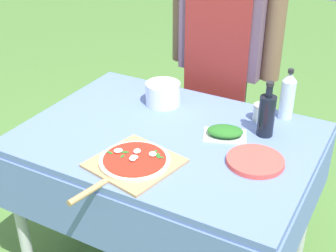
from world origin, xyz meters
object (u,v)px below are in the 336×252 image
(oil_bottle, at_px, (267,115))
(sauce_jar, at_px, (261,113))
(water_bottle, at_px, (288,95))
(person_cook, at_px, (224,43))
(herb_container, at_px, (225,132))
(prep_table, at_px, (168,154))
(mixing_tub, at_px, (163,94))
(pizza_on_peel, at_px, (133,162))
(plate_stack, at_px, (255,161))

(oil_bottle, distance_m, sauce_jar, 0.15)
(water_bottle, bearing_deg, person_cook, 145.60)
(herb_container, bearing_deg, prep_table, -155.84)
(water_bottle, xyz_separation_m, herb_container, (-0.18, -0.30, -0.09))
(mixing_tub, bearing_deg, person_cook, 74.73)
(person_cook, bearing_deg, water_bottle, 148.72)
(mixing_tub, bearing_deg, pizza_on_peel, -73.01)
(pizza_on_peel, bearing_deg, person_cook, 103.79)
(pizza_on_peel, relative_size, plate_stack, 2.19)
(pizza_on_peel, xyz_separation_m, mixing_tub, (-0.16, 0.53, 0.04))
(oil_bottle, xyz_separation_m, water_bottle, (0.03, 0.20, 0.01))
(herb_container, relative_size, plate_stack, 0.94)
(herb_container, distance_m, plate_stack, 0.23)
(person_cook, height_order, sauce_jar, person_cook)
(sauce_jar, bearing_deg, mixing_tub, -171.88)
(pizza_on_peel, relative_size, mixing_tub, 2.99)
(herb_container, relative_size, mixing_tub, 1.28)
(pizza_on_peel, distance_m, water_bottle, 0.80)
(prep_table, distance_m, mixing_tub, 0.34)
(prep_table, bearing_deg, mixing_tub, 123.43)
(pizza_on_peel, height_order, plate_stack, pizza_on_peel)
(mixing_tub, relative_size, sauce_jar, 2.10)
(prep_table, distance_m, plate_stack, 0.43)
(herb_container, xyz_separation_m, plate_stack, (0.19, -0.14, -0.01))
(person_cook, relative_size, pizza_on_peel, 3.34)
(pizza_on_peel, height_order, sauce_jar, sauce_jar)
(herb_container, bearing_deg, sauce_jar, 68.15)
(prep_table, relative_size, sauce_jar, 15.81)
(plate_stack, distance_m, sauce_jar, 0.37)
(prep_table, distance_m, sauce_jar, 0.47)
(person_cook, bearing_deg, sauce_jar, 135.49)
(water_bottle, bearing_deg, oil_bottle, -99.23)
(person_cook, bearing_deg, prep_table, 96.35)
(prep_table, bearing_deg, sauce_jar, 45.29)
(oil_bottle, height_order, water_bottle, oil_bottle)
(person_cook, xyz_separation_m, herb_container, (0.27, -0.60, -0.18))
(person_cook, bearing_deg, pizza_on_peel, 95.31)
(water_bottle, bearing_deg, prep_table, -135.58)
(person_cook, relative_size, plate_stack, 7.33)
(oil_bottle, distance_m, herb_container, 0.19)
(plate_stack, height_order, sauce_jar, sauce_jar)
(water_bottle, bearing_deg, sauce_jar, -138.72)
(water_bottle, xyz_separation_m, sauce_jar, (-0.09, -0.08, -0.08))
(water_bottle, bearing_deg, pizza_on_peel, -120.99)
(mixing_tub, bearing_deg, prep_table, -56.57)
(herb_container, bearing_deg, person_cook, 113.93)
(mixing_tub, bearing_deg, water_bottle, 14.72)
(plate_stack, bearing_deg, person_cook, 121.55)
(oil_bottle, height_order, herb_container, oil_bottle)
(oil_bottle, xyz_separation_m, plate_stack, (0.04, -0.23, -0.09))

